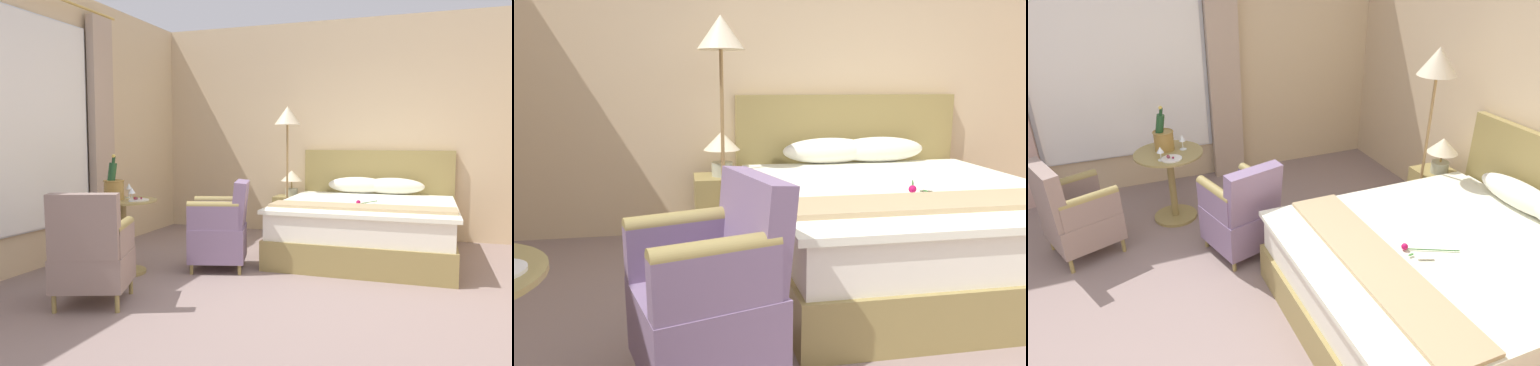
# 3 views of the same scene
# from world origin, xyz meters

# --- Properties ---
(ground_plane) EXTENTS (7.60, 7.60, 0.00)m
(ground_plane) POSITION_xyz_m (0.00, 0.00, 0.00)
(ground_plane) COLOR gray
(wall_window_side) EXTENTS (0.27, 6.22, 2.97)m
(wall_window_side) POSITION_xyz_m (-2.93, 0.00, 1.48)
(wall_window_side) COLOR beige
(wall_window_side) RESTS_ON ground
(bed) EXTENTS (1.97, 2.24, 1.19)m
(bed) POSITION_xyz_m (0.24, 1.95, 0.34)
(bed) COLOR olive
(bed) RESTS_ON ground
(nightstand) EXTENTS (0.48, 0.38, 0.55)m
(nightstand) POSITION_xyz_m (-0.89, 2.75, 0.27)
(nightstand) COLOR olive
(nightstand) RESTS_ON ground
(bedside_lamp) EXTENTS (0.29, 0.29, 0.36)m
(bedside_lamp) POSITION_xyz_m (-0.89, 2.75, 0.79)
(bedside_lamp) COLOR #B1B69F
(bedside_lamp) RESTS_ON nightstand
(floor_lamp_brass) EXTENTS (0.35, 0.35, 1.77)m
(floor_lamp_brass) POSITION_xyz_m (-0.89, 2.55, 1.51)
(floor_lamp_brass) COLOR #967448
(floor_lamp_brass) RESTS_ON ground
(side_table_round) EXTENTS (0.67, 0.67, 0.74)m
(side_table_round) POSITION_xyz_m (-1.96, 0.30, 0.43)
(side_table_round) COLOR olive
(side_table_round) RESTS_ON ground
(champagne_bucket) EXTENTS (0.20, 0.20, 0.45)m
(champagne_bucket) POSITION_xyz_m (-2.04, 0.28, 0.87)
(champagne_bucket) COLOR olive
(champagne_bucket) RESTS_ON side_table_round
(wine_glass_near_bucket) EXTENTS (0.07, 0.07, 0.14)m
(wine_glass_near_bucket) POSITION_xyz_m (-1.78, 0.20, 0.84)
(wine_glass_near_bucket) COLOR white
(wine_glass_near_bucket) RESTS_ON side_table_round
(wine_glass_near_edge) EXTENTS (0.07, 0.07, 0.15)m
(wine_glass_near_edge) POSITION_xyz_m (-1.98, 0.45, 0.85)
(wine_glass_near_edge) COLOR white
(wine_glass_near_edge) RESTS_ON side_table_round
(snack_plate) EXTENTS (0.20, 0.20, 0.04)m
(snack_plate) POSITION_xyz_m (-1.77, 0.30, 0.75)
(snack_plate) COLOR white
(snack_plate) RESTS_ON side_table_round
(armchair_by_window) EXTENTS (0.71, 0.68, 0.91)m
(armchair_by_window) POSITION_xyz_m (-1.10, 0.77, 0.40)
(armchair_by_window) COLOR olive
(armchair_by_window) RESTS_ON ground
(armchair_facing_bed) EXTENTS (0.72, 0.73, 0.92)m
(armchair_facing_bed) POSITION_xyz_m (-1.64, -0.61, 0.42)
(armchair_facing_bed) COLOR olive
(armchair_facing_bed) RESTS_ON ground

